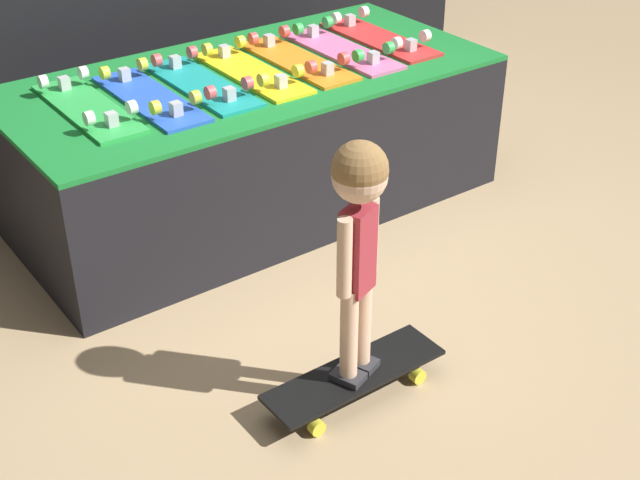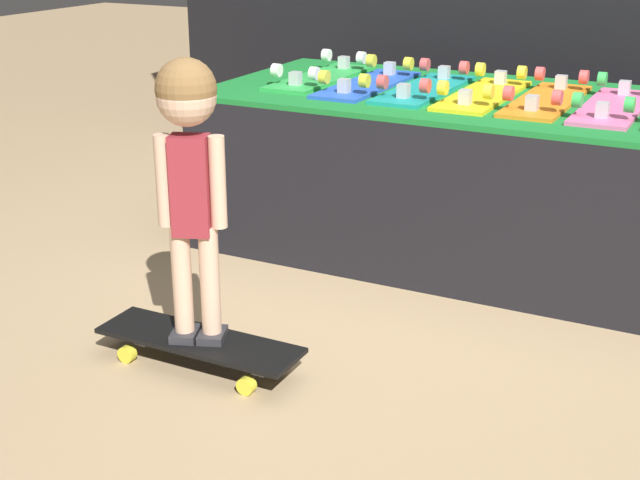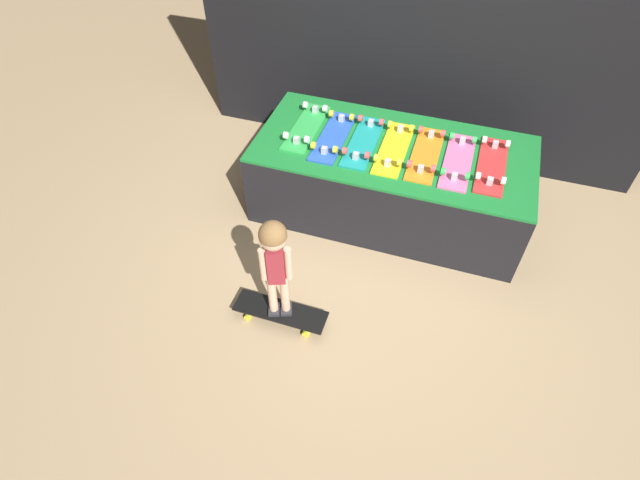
{
  "view_description": "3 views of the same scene",
  "coord_description": "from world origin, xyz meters",
  "px_view_note": "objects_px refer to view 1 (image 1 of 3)",
  "views": [
    {
      "loc": [
        -1.86,
        -2.41,
        1.97
      ],
      "look_at": [
        -0.25,
        -0.2,
        0.3
      ],
      "focal_mm": 50.0,
      "sensor_mm": 36.0,
      "label": 1
    },
    {
      "loc": [
        0.95,
        -2.6,
        1.28
      ],
      "look_at": [
        -0.24,
        -0.26,
        0.3
      ],
      "focal_mm": 50.0,
      "sensor_mm": 36.0,
      "label": 2
    },
    {
      "loc": [
        0.43,
        -2.42,
        2.87
      ],
      "look_at": [
        -0.31,
        -0.19,
        0.36
      ],
      "focal_mm": 28.0,
      "sensor_mm": 36.0,
      "label": 3
    }
  ],
  "objects_px": {
    "skateboard_orange_on_rack": "(297,59)",
    "skateboard_pink_on_rack": "(342,49)",
    "skateboard_green_on_rack": "(88,106)",
    "skateboard_on_floor": "(354,377)",
    "skateboard_yellow_on_rack": "(252,71)",
    "skateboard_red_on_rack": "(379,37)",
    "skateboard_teal_on_rack": "(201,82)",
    "child": "(359,219)",
    "skateboard_blue_on_rack": "(150,96)"
  },
  "relations": [
    {
      "from": "skateboard_pink_on_rack",
      "to": "skateboard_red_on_rack",
      "type": "relative_size",
      "value": 1.0
    },
    {
      "from": "skateboard_on_floor",
      "to": "skateboard_red_on_rack",
      "type": "bearing_deg",
      "value": 48.61
    },
    {
      "from": "skateboard_teal_on_rack",
      "to": "skateboard_orange_on_rack",
      "type": "xyz_separation_m",
      "value": [
        0.47,
        -0.0,
        0.0
      ]
    },
    {
      "from": "skateboard_orange_on_rack",
      "to": "child",
      "type": "distance_m",
      "value": 1.45
    },
    {
      "from": "skateboard_orange_on_rack",
      "to": "skateboard_on_floor",
      "type": "bearing_deg",
      "value": -117.75
    },
    {
      "from": "skateboard_yellow_on_rack",
      "to": "skateboard_pink_on_rack",
      "type": "bearing_deg",
      "value": -0.47
    },
    {
      "from": "skateboard_blue_on_rack",
      "to": "skateboard_red_on_rack",
      "type": "bearing_deg",
      "value": 1.21
    },
    {
      "from": "skateboard_orange_on_rack",
      "to": "skateboard_pink_on_rack",
      "type": "relative_size",
      "value": 1.0
    },
    {
      "from": "skateboard_pink_on_rack",
      "to": "child",
      "type": "bearing_deg",
      "value": -125.57
    },
    {
      "from": "skateboard_blue_on_rack",
      "to": "skateboard_red_on_rack",
      "type": "distance_m",
      "value": 1.18
    },
    {
      "from": "skateboard_blue_on_rack",
      "to": "child",
      "type": "height_order",
      "value": "child"
    },
    {
      "from": "skateboard_pink_on_rack",
      "to": "skateboard_teal_on_rack",
      "type": "bearing_deg",
      "value": 179.15
    },
    {
      "from": "skateboard_teal_on_rack",
      "to": "skateboard_on_floor",
      "type": "xyz_separation_m",
      "value": [
        -0.2,
        -1.28,
        -0.57
      ]
    },
    {
      "from": "skateboard_green_on_rack",
      "to": "skateboard_yellow_on_rack",
      "type": "relative_size",
      "value": 1.0
    },
    {
      "from": "skateboard_red_on_rack",
      "to": "child",
      "type": "height_order",
      "value": "child"
    },
    {
      "from": "child",
      "to": "skateboard_green_on_rack",
      "type": "bearing_deg",
      "value": 80.66
    },
    {
      "from": "skateboard_orange_on_rack",
      "to": "child",
      "type": "bearing_deg",
      "value": -117.75
    },
    {
      "from": "skateboard_green_on_rack",
      "to": "skateboard_pink_on_rack",
      "type": "distance_m",
      "value": 1.18
    },
    {
      "from": "skateboard_red_on_rack",
      "to": "skateboard_on_floor",
      "type": "xyz_separation_m",
      "value": [
        -1.15,
        -1.3,
        -0.57
      ]
    },
    {
      "from": "skateboard_teal_on_rack",
      "to": "child",
      "type": "relative_size",
      "value": 0.81
    },
    {
      "from": "skateboard_pink_on_rack",
      "to": "skateboard_on_floor",
      "type": "distance_m",
      "value": 1.66
    },
    {
      "from": "skateboard_on_floor",
      "to": "skateboard_teal_on_rack",
      "type": "bearing_deg",
      "value": 81.04
    },
    {
      "from": "skateboard_yellow_on_rack",
      "to": "skateboard_red_on_rack",
      "type": "distance_m",
      "value": 0.71
    },
    {
      "from": "skateboard_yellow_on_rack",
      "to": "skateboard_pink_on_rack",
      "type": "distance_m",
      "value": 0.47
    },
    {
      "from": "skateboard_red_on_rack",
      "to": "skateboard_pink_on_rack",
      "type": "bearing_deg",
      "value": -173.28
    },
    {
      "from": "skateboard_green_on_rack",
      "to": "child",
      "type": "relative_size",
      "value": 0.81
    },
    {
      "from": "skateboard_orange_on_rack",
      "to": "skateboard_pink_on_rack",
      "type": "distance_m",
      "value": 0.24
    },
    {
      "from": "skateboard_red_on_rack",
      "to": "child",
      "type": "bearing_deg",
      "value": -131.39
    },
    {
      "from": "skateboard_green_on_rack",
      "to": "skateboard_red_on_rack",
      "type": "height_order",
      "value": "same"
    },
    {
      "from": "skateboard_teal_on_rack",
      "to": "skateboard_on_floor",
      "type": "height_order",
      "value": "skateboard_teal_on_rack"
    },
    {
      "from": "child",
      "to": "skateboard_yellow_on_rack",
      "type": "bearing_deg",
      "value": 50.24
    },
    {
      "from": "skateboard_blue_on_rack",
      "to": "skateboard_orange_on_rack",
      "type": "bearing_deg",
      "value": 0.5
    },
    {
      "from": "skateboard_yellow_on_rack",
      "to": "skateboard_orange_on_rack",
      "type": "xyz_separation_m",
      "value": [
        0.24,
        0.01,
        0.0
      ]
    },
    {
      "from": "skateboard_yellow_on_rack",
      "to": "skateboard_red_on_rack",
      "type": "bearing_deg",
      "value": 1.94
    },
    {
      "from": "skateboard_green_on_rack",
      "to": "skateboard_on_floor",
      "type": "height_order",
      "value": "skateboard_green_on_rack"
    },
    {
      "from": "skateboard_orange_on_rack",
      "to": "skateboard_pink_on_rack",
      "type": "height_order",
      "value": "same"
    },
    {
      "from": "skateboard_pink_on_rack",
      "to": "skateboard_on_floor",
      "type": "height_order",
      "value": "skateboard_pink_on_rack"
    },
    {
      "from": "skateboard_teal_on_rack",
      "to": "skateboard_on_floor",
      "type": "relative_size",
      "value": 1.05
    },
    {
      "from": "skateboard_yellow_on_rack",
      "to": "skateboard_orange_on_rack",
      "type": "height_order",
      "value": "same"
    },
    {
      "from": "skateboard_orange_on_rack",
      "to": "skateboard_red_on_rack",
      "type": "height_order",
      "value": "same"
    },
    {
      "from": "skateboard_green_on_rack",
      "to": "skateboard_red_on_rack",
      "type": "xyz_separation_m",
      "value": [
        1.41,
        -0.03,
        0.0
      ]
    },
    {
      "from": "skateboard_green_on_rack",
      "to": "skateboard_red_on_rack",
      "type": "bearing_deg",
      "value": -1.12
    },
    {
      "from": "skateboard_green_on_rack",
      "to": "skateboard_pink_on_rack",
      "type": "bearing_deg",
      "value": -2.69
    },
    {
      "from": "skateboard_yellow_on_rack",
      "to": "skateboard_orange_on_rack",
      "type": "relative_size",
      "value": 1.0
    },
    {
      "from": "skateboard_red_on_rack",
      "to": "skateboard_teal_on_rack",
      "type": "bearing_deg",
      "value": -178.95
    },
    {
      "from": "skateboard_orange_on_rack",
      "to": "skateboard_red_on_rack",
      "type": "xyz_separation_m",
      "value": [
        0.47,
        0.02,
        0.0
      ]
    },
    {
      "from": "skateboard_teal_on_rack",
      "to": "skateboard_orange_on_rack",
      "type": "height_order",
      "value": "same"
    },
    {
      "from": "skateboard_orange_on_rack",
      "to": "skateboard_pink_on_rack",
      "type": "xyz_separation_m",
      "value": [
        0.24,
        -0.01,
        0.0
      ]
    },
    {
      "from": "skateboard_blue_on_rack",
      "to": "skateboard_red_on_rack",
      "type": "height_order",
      "value": "same"
    },
    {
      "from": "skateboard_pink_on_rack",
      "to": "skateboard_red_on_rack",
      "type": "xyz_separation_m",
      "value": [
        0.24,
        0.03,
        0.0
      ]
    }
  ]
}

